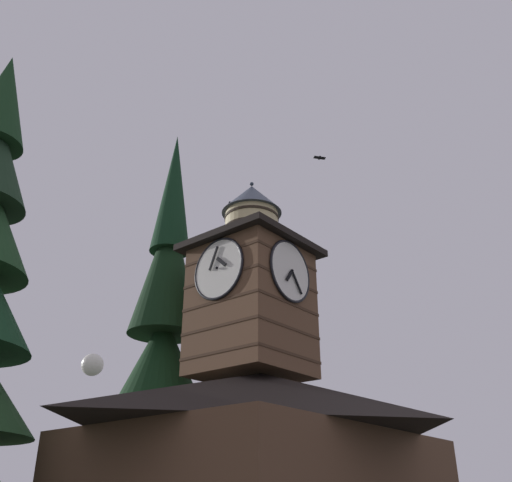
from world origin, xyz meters
TOP-DOWN VIEW (x-y plane):
  - building_main at (1.46, -0.70)m, footprint 11.12×9.01m
  - clock_tower at (1.10, -1.43)m, footprint 4.21×4.21m
  - pine_tree_behind at (1.71, -5.48)m, footprint 5.29×5.29m
  - moon at (-16.80, -37.21)m, footprint 2.21×2.21m
  - flying_bird_high at (-0.91, 0.60)m, footprint 0.50×0.43m
  - flying_bird_low at (-0.05, -3.71)m, footprint 0.55×0.70m

SIDE VIEW (x-z plane):
  - building_main at x=1.46m, z-range 0.09..6.44m
  - pine_tree_behind at x=1.71m, z-range -2.36..15.67m
  - clock_tower at x=1.10m, z-range 5.61..13.53m
  - flying_bird_low at x=-0.05m, z-range 14.33..14.49m
  - moon at x=-16.80m, z-range 14.10..16.31m
  - flying_bird_high at x=-0.91m, z-range 15.54..15.67m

